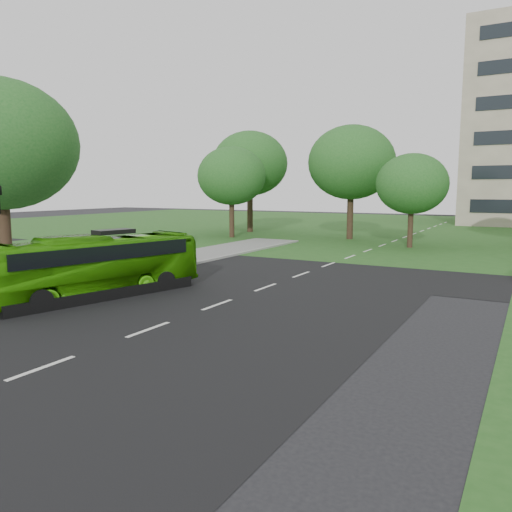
% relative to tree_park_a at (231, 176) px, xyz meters
% --- Properties ---
extents(ground, '(160.00, 160.00, 0.00)m').
position_rel_tree_park_a_xyz_m(ground, '(14.23, -25.81, -5.72)').
color(ground, black).
rests_on(ground, ground).
extents(street_surfaces, '(120.00, 120.00, 0.15)m').
position_rel_tree_park_a_xyz_m(street_surfaces, '(13.85, -3.05, -5.70)').
color(street_surfaces, black).
rests_on(street_surfaces, ground).
extents(tree_park_a, '(6.35, 6.35, 8.44)m').
position_rel_tree_park_a_xyz_m(tree_park_a, '(0.00, 0.00, 0.00)').
color(tree_park_a, black).
rests_on(tree_park_a, ground).
extents(tree_park_b, '(7.77, 7.77, 10.18)m').
position_rel_tree_park_a_xyz_m(tree_park_b, '(10.22, 3.86, 1.14)').
color(tree_park_b, black).
rests_on(tree_park_b, ground).
extents(tree_park_c, '(5.45, 5.45, 7.24)m').
position_rel_tree_park_a_xyz_m(tree_park_c, '(16.49, -0.30, -0.81)').
color(tree_park_c, black).
rests_on(tree_park_c, ground).
extents(tree_park_f, '(7.89, 7.89, 10.53)m').
position_rel_tree_park_a_xyz_m(tree_park_f, '(-1.54, 6.10, 1.44)').
color(tree_park_f, black).
rests_on(tree_park_f, ground).
extents(bus, '(4.43, 9.61, 2.61)m').
position_rel_tree_park_a_xyz_m(bus, '(8.87, -24.98, -4.42)').
color(bus, '#36930A').
rests_on(bus, ground).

